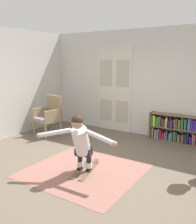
{
  "coord_description": "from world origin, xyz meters",
  "views": [
    {
      "loc": [
        2.62,
        -3.79,
        2.04
      ],
      "look_at": [
        0.02,
        0.24,
        1.05
      ],
      "focal_mm": 39.58,
      "sensor_mm": 36.0,
      "label": 1
    }
  ],
  "objects": [
    {
      "name": "side_wall_left",
      "position": [
        -3.0,
        0.4,
        1.45
      ],
      "size": [
        0.1,
        6.0,
        2.9
      ],
      "primitive_type": "cube",
      "color": "silver",
      "rests_on": "ground"
    },
    {
      "name": "ground_plane",
      "position": [
        0.0,
        0.0,
        0.0
      ],
      "size": [
        7.2,
        7.2,
        0.0
      ],
      "primitive_type": "plane",
      "color": "brown"
    },
    {
      "name": "person_skier",
      "position": [
        0.08,
        -0.43,
        0.66
      ],
      "size": [
        1.45,
        0.77,
        1.07
      ],
      "color": "white",
      "rests_on": "skis_pair"
    },
    {
      "name": "bookshelf",
      "position": [
        1.13,
        2.39,
        0.34
      ],
      "size": [
        1.66,
        0.3,
        0.71
      ],
      "color": "brown",
      "rests_on": "ground"
    },
    {
      "name": "wicker_chair",
      "position": [
        -2.15,
        1.09,
        0.58
      ],
      "size": [
        0.68,
        0.68,
        1.1
      ],
      "color": "#8F7955",
      "rests_on": "ground"
    },
    {
      "name": "rug",
      "position": [
        0.04,
        -0.26,
        0.0
      ],
      "size": [
        2.04,
        1.95,
        0.01
      ],
      "primitive_type": "cube",
      "color": "#915F54",
      "rests_on": "ground"
    },
    {
      "name": "skis_pair",
      "position": [
        0.03,
        -0.23,
        0.02
      ],
      "size": [
        0.48,
        0.92,
        0.07
      ],
      "color": "brown",
      "rests_on": "rug"
    },
    {
      "name": "double_door",
      "position": [
        -0.9,
        2.54,
        1.23
      ],
      "size": [
        1.22,
        0.05,
        2.45
      ],
      "color": "beige",
      "rests_on": "ground"
    },
    {
      "name": "back_wall",
      "position": [
        0.0,
        2.6,
        1.45
      ],
      "size": [
        6.0,
        0.1,
        2.9
      ],
      "primitive_type": "cube",
      "color": "silver",
      "rests_on": "ground"
    }
  ]
}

